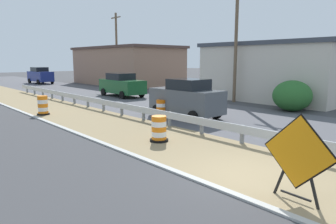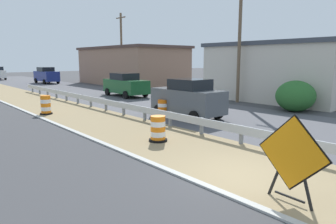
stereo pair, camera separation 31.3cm
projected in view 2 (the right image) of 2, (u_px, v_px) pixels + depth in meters
The scene contains 16 objects.
ground_plane at pixel (246, 177), 8.36m from camera, with size 160.00×160.00×0.00m, color #3D3D3F.
median_dirt_strip at pixel (263, 170), 8.89m from camera, with size 4.06×120.00×0.01m, color #8E7A56.
curb_near_edge at pixel (214, 190), 7.53m from camera, with size 0.20×120.00×0.11m, color #ADADA8.
guardrail_median at pixel (325, 148), 9.27m from camera, with size 0.18×57.15×0.71m.
warning_sign_diamond at pixel (292, 156), 6.72m from camera, with size 0.13×1.71×1.99m.
traffic_barrel_nearest at pixel (158, 130), 12.00m from camera, with size 0.72×0.72×0.99m.
traffic_barrel_close at pixel (163, 109), 17.07m from camera, with size 0.69×0.69×0.96m.
traffic_barrel_mid at pixel (46, 106), 17.94m from camera, with size 0.69×0.69×1.09m.
car_trailing_near_lane at pixel (126, 85), 26.76m from camera, with size 2.22×4.80×1.99m.
car_lead_far_lane at pixel (188, 98), 16.82m from camera, with size 2.05×4.21×2.11m.
car_mid_far_lane at pixel (46, 75), 41.60m from camera, with size 2.15×4.61×2.15m.
roadside_shop_near at pixel (283, 71), 24.42m from camera, with size 7.41×10.82×4.45m.
roadside_shop_far at pixel (131, 66), 40.24m from camera, with size 8.15×14.87×4.74m.
utility_pole_near at pixel (239, 40), 22.36m from camera, with size 0.24×1.80×8.74m.
utility_pole_mid at pixel (121, 49), 35.36m from camera, with size 0.24×1.80×8.27m.
bush_roadside at pixel (295, 96), 18.86m from camera, with size 2.33×2.33×1.89m, color #286028.
Camera 2 is at (-6.75, -4.70, 3.12)m, focal length 33.26 mm.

